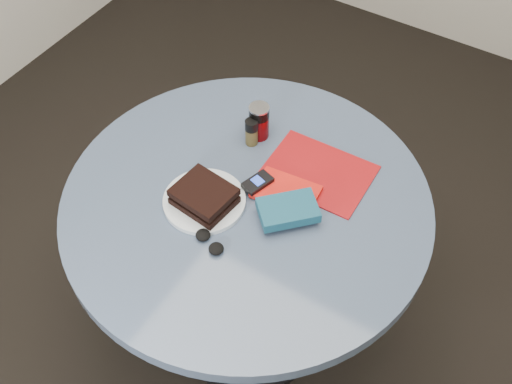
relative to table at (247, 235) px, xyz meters
The scene contains 11 objects.
ground 0.59m from the table, ahead, with size 4.00×4.00×0.00m, color black.
table is the anchor object (origin of this frame).
plate 0.20m from the table, 142.68° to the right, with size 0.22×0.22×0.01m, color white.
sandwich 0.23m from the table, 137.29° to the right, with size 0.16×0.14×0.05m.
soda_can 0.33m from the table, 113.63° to the left, with size 0.07×0.07×0.11m.
pepper_grinder 0.30m from the table, 118.22° to the left, with size 0.04×0.04×0.09m.
magazine 0.27m from the table, 57.17° to the left, with size 0.29×0.22×0.01m, color maroon.
red_book 0.21m from the table, 40.68° to the left, with size 0.17×0.11×0.01m, color red.
novel 0.23m from the table, ahead, with size 0.15×0.10×0.03m, color navy.
mp3_player 0.20m from the table, 83.58° to the left, with size 0.07×0.09×0.01m.
headphones 0.25m from the table, 90.37° to the right, with size 0.10×0.07×0.02m.
Camera 1 is at (0.59, -0.91, 2.09)m, focal length 45.00 mm.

